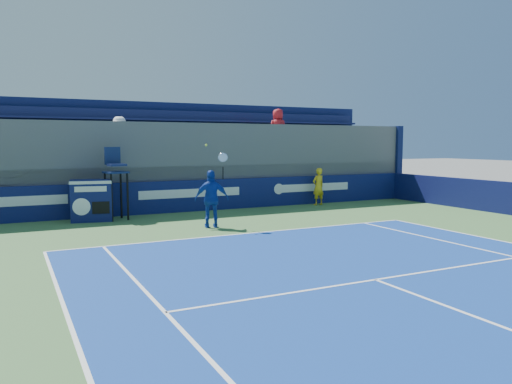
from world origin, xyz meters
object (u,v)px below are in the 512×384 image
match_clock (91,199)px  tennis_player (212,199)px  ball_person (318,187)px  umpire_chair (116,175)px

match_clock → tennis_player: (3.12, -2.97, 0.16)m
tennis_player → ball_person: bearing=28.1°
umpire_chair → tennis_player: 3.78m
match_clock → tennis_player: bearing=-43.6°
ball_person → tennis_player: 6.87m
ball_person → umpire_chair: size_ratio=0.63×
match_clock → tennis_player: tennis_player is taller
match_clock → umpire_chair: (0.80, -0.05, 0.79)m
umpire_chair → tennis_player: (2.32, -2.92, -0.62)m
ball_person → umpire_chair: umpire_chair is taller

